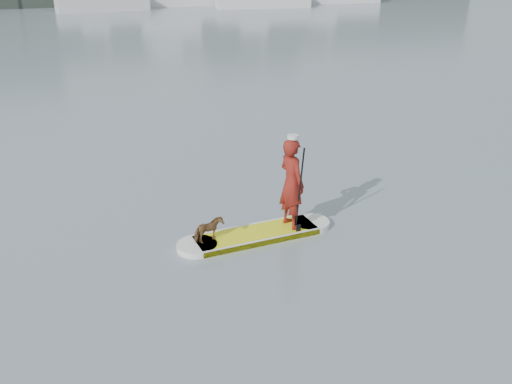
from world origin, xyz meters
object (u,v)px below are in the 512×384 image
object	(u,v)px
paddleboard	(256,235)
sailboat_d	(102,1)
paddler	(292,183)
dog	(209,230)

from	to	relation	value
paddleboard	sailboat_d	size ratio (longest dim) A/B	0.28
sailboat_d	paddleboard	bearing A→B (deg)	-97.45
paddleboard	paddler	bearing A→B (deg)	-0.00
sailboat_d	paddler	bearing A→B (deg)	-96.46
paddleboard	dog	xyz separation A→B (m)	(-1.00, -0.05, 0.31)
sailboat_d	dog	bearing A→B (deg)	-98.71
paddler	dog	bearing A→B (deg)	81.46
paddler	dog	xyz separation A→B (m)	(-1.78, -0.09, -0.69)
paddleboard	dog	size ratio (longest dim) A/B	5.65
paddler	paddleboard	bearing A→B (deg)	81.46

